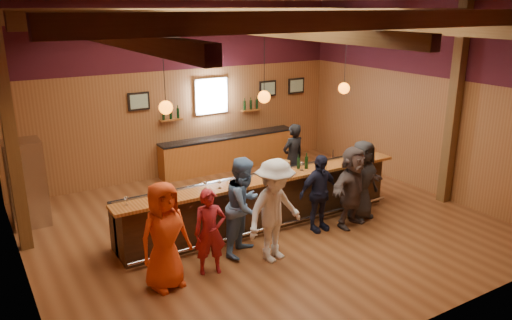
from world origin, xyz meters
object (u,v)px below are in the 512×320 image
object	(u,v)px
customer_redvest	(210,232)
customer_white	(275,211)
customer_denim	(245,206)
customer_brown	(352,187)
customer_orange	(164,236)
bartender	(293,158)
back_bar_cabinet	(229,152)
customer_navy	(319,193)
bar_counter	(260,200)
stainless_fridge	(27,183)
customer_dark	(362,180)
ice_bucket	(284,167)
bottle_a	(299,163)

from	to	relation	value
customer_redvest	customer_white	size ratio (longest dim) A/B	0.80
customer_denim	customer_brown	bearing A→B (deg)	-36.63
customer_orange	bartender	world-z (taller)	customer_orange
back_bar_cabinet	customer_orange	xyz separation A→B (m)	(-3.78, -4.88, 0.42)
customer_redvest	bartender	size ratio (longest dim) A/B	0.88
customer_white	bartender	world-z (taller)	customer_white
customer_navy	customer_redvest	bearing A→B (deg)	-171.94
bar_counter	stainless_fridge	xyz separation A→B (m)	(-4.12, 2.45, 0.38)
back_bar_cabinet	customer_white	size ratio (longest dim) A/B	2.12
customer_brown	customer_dark	size ratio (longest dim) A/B	0.99
customer_brown	customer_dark	bearing A→B (deg)	11.48
ice_bucket	customer_navy	bearing A→B (deg)	-53.64
customer_denim	customer_dark	world-z (taller)	customer_denim
customer_white	bartender	bearing A→B (deg)	36.67
customer_denim	customer_white	world-z (taller)	customer_white
customer_brown	customer_dark	distance (m)	0.47
customer_white	customer_dark	world-z (taller)	customer_white
customer_brown	stainless_fridge	bearing A→B (deg)	135.51
customer_denim	customer_brown	distance (m)	2.47
customer_redvest	customer_brown	distance (m)	3.33
customer_navy	customer_orange	bearing A→B (deg)	-173.37
customer_white	customer_navy	xyz separation A→B (m)	(1.43, 0.57, -0.15)
customer_denim	ice_bucket	world-z (taller)	customer_denim
bartender	bottle_a	distance (m)	1.63
back_bar_cabinet	bartender	bearing A→B (deg)	-78.84
customer_orange	bar_counter	bearing A→B (deg)	15.54
customer_white	bottle_a	xyz separation A→B (m)	(1.44, 1.29, 0.29)
stainless_fridge	back_bar_cabinet	bearing A→B (deg)	11.93
customer_denim	bar_counter	bearing A→B (deg)	11.93
customer_dark	bottle_a	xyz separation A→B (m)	(-1.13, 0.71, 0.37)
customer_orange	customer_brown	size ratio (longest dim) A/B	1.06
customer_orange	customer_dark	size ratio (longest dim) A/B	1.04
bartender	back_bar_cabinet	bearing A→B (deg)	-85.03
customer_redvest	bartender	bearing A→B (deg)	51.10
customer_dark	bartender	xyz separation A→B (m)	(-0.31, 2.07, -0.01)
back_bar_cabinet	customer_navy	distance (m)	4.48
customer_white	ice_bucket	distance (m)	1.56
stainless_fridge	customer_dark	distance (m)	6.93
bar_counter	ice_bucket	distance (m)	0.87
customer_white	customer_redvest	bearing A→B (deg)	158.17
stainless_fridge	customer_redvest	bearing A→B (deg)	-57.94
customer_orange	customer_white	size ratio (longest dim) A/B	0.95
customer_brown	customer_white	bearing A→B (deg)	177.70
customer_denim	customer_dark	distance (m)	2.89
customer_brown	customer_denim	bearing A→B (deg)	164.60
customer_redvest	customer_denim	bearing A→B (deg)	36.20
customer_orange	bottle_a	world-z (taller)	customer_orange
bar_counter	bottle_a	world-z (taller)	bottle_a
bar_counter	ice_bucket	size ratio (longest dim) A/B	23.46
customer_brown	bar_counter	bearing A→B (deg)	132.55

